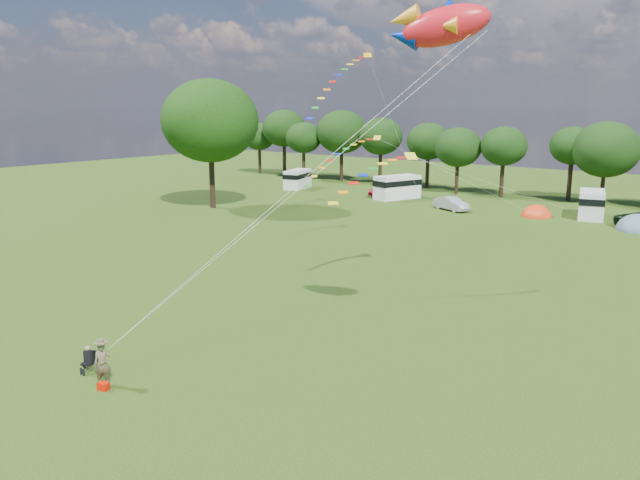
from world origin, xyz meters
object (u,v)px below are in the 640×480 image
Objects in this scene: car_a at (383,192)px; campervan_c at (591,203)px; tent_orange at (536,216)px; fish_kite at (437,26)px; camp_chair at (89,357)px; car_b at (451,204)px; campervan_b at (397,186)px; tent_greyblue at (638,230)px; big_tree at (210,121)px; campervan_a at (298,178)px; kite_flyer at (102,364)px.

campervan_c reaches higher than car_a.
tent_orange is 0.80× the size of fish_kite.
camp_chair is at bearing 157.75° from campervan_c.
car_b is 0.66× the size of campervan_b.
campervan_b reaches higher than tent_greyblue.
big_tree is 11.56× the size of camp_chair.
campervan_b is 5.16× the size of camp_chair.
car_b is 17.52m from tent_greyblue.
big_tree is at bearing 172.07° from campervan_a.
tent_greyblue is (27.82, -2.61, -0.59)m from car_a.
car_a is at bearing 77.71° from campervan_c.
camp_chair is 0.29× the size of fish_kite.
car_a is 0.64× the size of campervan_c.
camp_chair is (14.89, -48.73, -0.76)m from campervan_b.
tent_orange is 0.76× the size of tent_greyblue.
car_a is 13.21m from campervan_a.
big_tree is 26.24m from car_b.
campervan_b is at bearing 173.90° from tent_greyblue.
tent_orange is (31.67, -1.57, -1.26)m from campervan_a.
car_b is 0.69× the size of campervan_c.
campervan_a is 0.93× the size of campervan_c.
fish_kite is (17.16, -36.99, 12.79)m from car_b.
car_a is 50.39m from fish_kite.
tent_greyblue is at bearing 33.38° from kite_flyer.
tent_greyblue is at bearing -111.34° from campervan_a.
tent_greyblue is at bearing -142.14° from campervan_c.
fish_kite reaches higher than car_a.
tent_greyblue is 1.05× the size of fish_kite.
campervan_c is at bearing -86.73° from car_a.
campervan_a is at bearing 77.76° from kite_flyer.
fish_kite is (9.33, 8.67, 12.61)m from kite_flyer.
campervan_c is 1.78× the size of tent_orange.
camp_chair is (16.66, -48.55, 0.08)m from car_a.
campervan_b is 16.83m from tent_orange.
campervan_c is at bearing -69.43° from campervan_b.
car_a reaches higher than tent_orange.
tent_orange is at bearing -77.58° from campervan_b.
campervan_c reaches higher than car_b.
car_a is 0.62× the size of campervan_b.
car_b is 45.76m from camp_chair.
kite_flyer is (-4.65, -50.06, -0.52)m from campervan_c.
car_b is at bearing -115.69° from campervan_a.
fish_kite reaches higher than campervan_a.
tent_orange is at bearing 44.79° from kite_flyer.
campervan_c is (36.00, 1.01, 0.11)m from campervan_a.
big_tree is at bearing 108.82° from camp_chair.
car_a is 0.91× the size of fish_kite.
car_a is 3.18× the size of camp_chair.
car_b is 2.25× the size of kite_flyer.
kite_flyer is (28.43, -31.69, -8.15)m from big_tree.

